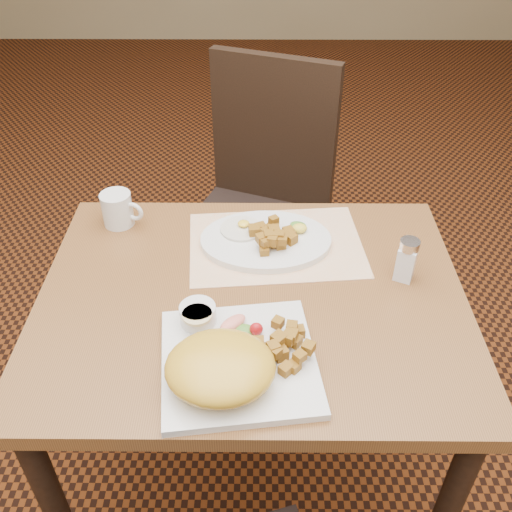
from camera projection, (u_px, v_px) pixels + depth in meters
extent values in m
plane|color=black|center=(253.00, 484.00, 1.67)|extent=(8.00, 8.00, 0.00)
cube|color=brown|center=(252.00, 301.00, 1.21)|extent=(0.90, 0.70, 0.03)
cylinder|color=black|center=(118.00, 324.00, 1.68)|extent=(0.05, 0.05, 0.71)
cylinder|color=black|center=(390.00, 325.00, 1.68)|extent=(0.05, 0.05, 0.71)
cube|color=black|center=(252.00, 232.00, 1.88)|extent=(0.54, 0.54, 0.05)
cylinder|color=black|center=(315.00, 268.00, 2.11)|extent=(0.04, 0.04, 0.42)
cylinder|color=black|center=(283.00, 334.00, 1.85)|extent=(0.04, 0.04, 0.42)
cylinder|color=black|center=(226.00, 246.00, 2.21)|extent=(0.04, 0.04, 0.42)
cylinder|color=black|center=(184.00, 306.00, 1.95)|extent=(0.04, 0.04, 0.42)
cube|color=black|center=(274.00, 132.00, 1.86)|extent=(0.41, 0.19, 0.50)
cube|color=white|center=(276.00, 245.00, 1.33)|extent=(0.42, 0.31, 0.00)
cube|color=silver|center=(239.00, 362.00, 1.04)|extent=(0.31, 0.31, 0.02)
ellipsoid|color=gold|center=(220.00, 367.00, 0.98)|extent=(0.19, 0.17, 0.07)
ellipsoid|color=gold|center=(235.00, 385.00, 0.98)|extent=(0.08, 0.07, 0.03)
ellipsoid|color=gold|center=(188.00, 362.00, 1.02)|extent=(0.08, 0.07, 0.03)
cylinder|color=silver|center=(198.00, 314.00, 1.10)|extent=(0.07, 0.07, 0.04)
cylinder|color=beige|center=(197.00, 315.00, 1.08)|extent=(0.06, 0.06, 0.01)
ellipsoid|color=#387223|center=(244.00, 329.00, 1.09)|extent=(0.04, 0.03, 0.01)
ellipsoid|color=red|center=(256.00, 329.00, 1.08)|extent=(0.03, 0.02, 0.03)
ellipsoid|color=#F28C72|center=(233.00, 323.00, 1.10)|extent=(0.06, 0.06, 0.02)
cylinder|color=white|center=(241.00, 229.00, 1.35)|extent=(0.10, 0.10, 0.01)
ellipsoid|color=yellow|center=(244.00, 224.00, 1.35)|extent=(0.03, 0.03, 0.01)
ellipsoid|color=#387223|center=(298.00, 225.00, 1.35)|extent=(0.05, 0.04, 0.01)
ellipsoid|color=yellow|center=(300.00, 228.00, 1.34)|extent=(0.04, 0.03, 0.02)
cube|color=white|center=(406.00, 263.00, 1.22)|extent=(0.05, 0.05, 0.08)
cylinder|color=silver|center=(410.00, 245.00, 1.19)|extent=(0.06, 0.06, 0.02)
cylinder|color=silver|center=(117.00, 209.00, 1.38)|extent=(0.07, 0.07, 0.08)
torus|color=silver|center=(134.00, 212.00, 1.36)|extent=(0.05, 0.03, 0.05)
cube|color=#996618|center=(257.00, 352.00, 1.04)|extent=(0.03, 0.03, 0.02)
cube|color=#996618|center=(299.00, 332.00, 1.08)|extent=(0.03, 0.02, 0.02)
cube|color=#996618|center=(268.00, 355.00, 1.04)|extent=(0.02, 0.02, 0.02)
cube|color=#996618|center=(292.00, 327.00, 1.06)|extent=(0.02, 0.02, 0.02)
cube|color=#996618|center=(278.00, 323.00, 1.08)|extent=(0.03, 0.03, 0.02)
cube|color=#996618|center=(273.00, 348.00, 1.02)|extent=(0.03, 0.03, 0.02)
cube|color=#996618|center=(262.00, 351.00, 1.04)|extent=(0.03, 0.03, 0.02)
cube|color=#996618|center=(289.00, 337.00, 1.04)|extent=(0.03, 0.03, 0.02)
cube|color=#996618|center=(308.00, 347.00, 1.03)|extent=(0.03, 0.03, 0.02)
cube|color=#996618|center=(291.00, 335.00, 1.05)|extent=(0.03, 0.03, 0.02)
cube|color=#996618|center=(277.00, 344.00, 1.05)|extent=(0.02, 0.02, 0.02)
cube|color=#996618|center=(295.00, 341.00, 1.06)|extent=(0.03, 0.03, 0.02)
cube|color=#996618|center=(285.00, 341.00, 1.06)|extent=(0.03, 0.03, 0.02)
cube|color=#996618|center=(264.00, 363.00, 1.02)|extent=(0.03, 0.03, 0.02)
cube|color=#996618|center=(281.00, 353.00, 1.03)|extent=(0.03, 0.03, 0.02)
cube|color=#996618|center=(286.00, 369.00, 1.01)|extent=(0.03, 0.03, 0.02)
cube|color=#996618|center=(255.00, 352.00, 1.04)|extent=(0.03, 0.03, 0.02)
cube|color=#996618|center=(286.00, 340.00, 1.06)|extent=(0.03, 0.03, 0.02)
cube|color=#996618|center=(300.00, 356.00, 1.01)|extent=(0.03, 0.03, 0.02)
cube|color=#996618|center=(294.00, 366.00, 1.01)|extent=(0.03, 0.03, 0.02)
cube|color=#996618|center=(259.00, 343.00, 1.04)|extent=(0.02, 0.02, 0.02)
cube|color=#996618|center=(279.00, 339.00, 1.04)|extent=(0.03, 0.03, 0.02)
cube|color=#996618|center=(275.00, 352.00, 1.02)|extent=(0.03, 0.03, 0.02)
cube|color=#996618|center=(280.00, 236.00, 1.31)|extent=(0.03, 0.03, 0.02)
cube|color=#996618|center=(269.00, 236.00, 1.28)|extent=(0.03, 0.03, 0.02)
cube|color=#996618|center=(275.00, 240.00, 1.30)|extent=(0.02, 0.02, 0.02)
cube|color=#996618|center=(288.00, 232.00, 1.32)|extent=(0.03, 0.03, 0.02)
cube|color=#996618|center=(261.00, 239.00, 1.27)|extent=(0.03, 0.03, 0.02)
cube|color=#996618|center=(278.00, 238.00, 1.31)|extent=(0.03, 0.03, 0.02)
cube|color=#996618|center=(274.00, 221.00, 1.33)|extent=(0.03, 0.03, 0.02)
cube|color=#996618|center=(265.00, 232.00, 1.30)|extent=(0.03, 0.03, 0.02)
cube|color=#996618|center=(279.00, 236.00, 1.28)|extent=(0.03, 0.03, 0.02)
cube|color=#996618|center=(289.00, 237.00, 1.31)|extent=(0.03, 0.03, 0.02)
cube|color=#996618|center=(264.00, 251.00, 1.27)|extent=(0.02, 0.02, 0.02)
cube|color=#996618|center=(290.00, 235.00, 1.31)|extent=(0.03, 0.03, 0.02)
cube|color=#996618|center=(274.00, 231.00, 1.30)|extent=(0.03, 0.03, 0.02)
cube|color=#996618|center=(254.00, 231.00, 1.32)|extent=(0.03, 0.03, 0.03)
cube|color=#996618|center=(280.00, 244.00, 1.29)|extent=(0.03, 0.03, 0.02)
cube|color=#996618|center=(273.00, 240.00, 1.27)|extent=(0.03, 0.03, 0.02)
cube|color=#996618|center=(291.00, 239.00, 1.30)|extent=(0.03, 0.03, 0.02)
cube|color=#996618|center=(282.00, 240.00, 1.27)|extent=(0.02, 0.02, 0.02)
cube|color=#996618|center=(269.00, 229.00, 1.33)|extent=(0.03, 0.03, 0.02)
cube|color=#996618|center=(261.00, 228.00, 1.34)|extent=(0.03, 0.03, 0.02)
cube|color=#996618|center=(275.00, 241.00, 1.30)|extent=(0.03, 0.03, 0.02)
cube|color=#996618|center=(265.00, 242.00, 1.27)|extent=(0.03, 0.03, 0.02)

